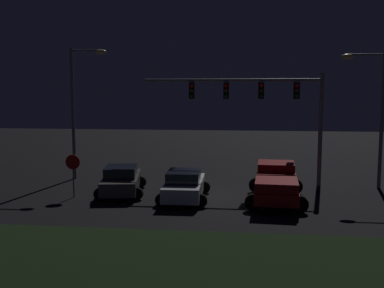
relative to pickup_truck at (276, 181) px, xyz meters
The scene contains 9 objects.
ground_plane 3.63m from the pickup_truck, 163.39° to the left, with size 80.00×80.00×0.00m, color black.
grass_median 9.54m from the pickup_truck, 110.65° to the right, with size 23.84×6.62×0.10m, color black.
pickup_truck is the anchor object (origin of this frame).
car_sedan 8.13m from the pickup_truck, behind, with size 2.94×4.63×1.51m.
car_sedan_far 4.59m from the pickup_truck, behind, with size 2.54×4.44×1.51m.
traffic_signal_gantry 5.64m from the pickup_truck, 98.97° to the left, with size 10.32×0.56×6.50m.
street_lamp_left 13.16m from the pickup_truck, 159.03° to the left, with size 2.31×0.44×8.08m.
street_lamp_right 7.67m from the pickup_truck, 33.68° to the left, with size 2.45×0.44×7.62m.
stop_sign 10.35m from the pickup_truck, behind, with size 0.76×0.08×2.23m.
Camera 1 is at (1.61, -23.14, 5.42)m, focal length 41.73 mm.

